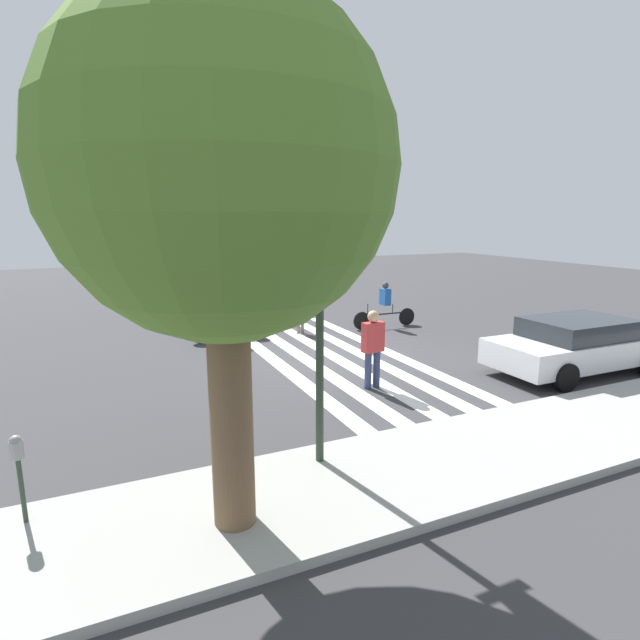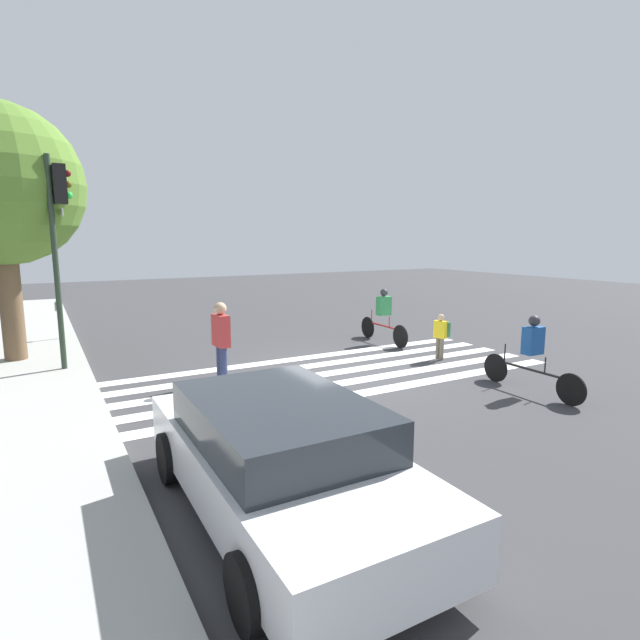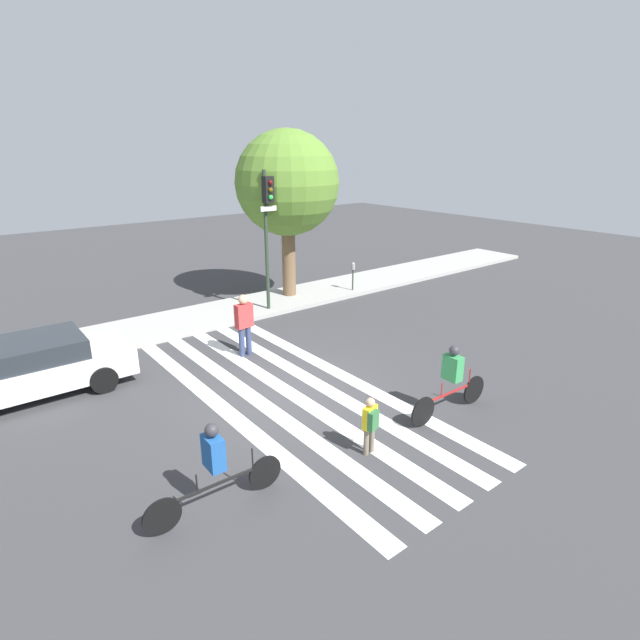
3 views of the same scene
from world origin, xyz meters
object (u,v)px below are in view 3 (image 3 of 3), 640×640
(traffic_light, at_px, (267,216))
(cyclist_mid_street, at_px, (215,464))
(pedestrian_adult_tall_backpack, at_px, (244,322))
(pedestrian_adult_blue_shirt, at_px, (370,422))
(car_parked_far_curb, at_px, (28,367))
(parking_meter, at_px, (353,270))
(street_tree, at_px, (287,184))
(cyclist_far_lane, at_px, (452,378))

(traffic_light, distance_m, cyclist_mid_street, 10.34)
(traffic_light, xyz_separation_m, pedestrian_adult_tall_backpack, (-2.59, -2.73, -2.39))
(pedestrian_adult_blue_shirt, distance_m, car_parked_far_curb, 8.10)
(pedestrian_adult_tall_backpack, height_order, car_parked_far_curb, pedestrian_adult_tall_backpack)
(car_parked_far_curb, bearing_deg, parking_meter, 8.94)
(traffic_light, relative_size, pedestrian_adult_tall_backpack, 2.74)
(street_tree, distance_m, car_parked_far_curb, 10.35)
(pedestrian_adult_blue_shirt, bearing_deg, car_parked_far_curb, 109.78)
(street_tree, relative_size, pedestrian_adult_blue_shirt, 5.25)
(parking_meter, relative_size, pedestrian_adult_blue_shirt, 1.08)
(pedestrian_adult_tall_backpack, relative_size, pedestrian_adult_blue_shirt, 1.50)
(pedestrian_adult_tall_backpack, bearing_deg, parking_meter, 18.27)
(street_tree, height_order, car_parked_far_curb, street_tree)
(parking_meter, xyz_separation_m, pedestrian_adult_blue_shirt, (-7.05, -8.39, -0.26))
(cyclist_far_lane, bearing_deg, cyclist_mid_street, 177.83)
(pedestrian_adult_blue_shirt, height_order, car_parked_far_curb, car_parked_far_curb)
(traffic_light, relative_size, parking_meter, 3.84)
(cyclist_mid_street, relative_size, car_parked_far_curb, 0.53)
(pedestrian_adult_tall_backpack, relative_size, cyclist_mid_street, 0.74)
(traffic_light, height_order, pedestrian_adult_tall_backpack, traffic_light)
(traffic_light, bearing_deg, pedestrian_adult_tall_backpack, -133.48)
(traffic_light, height_order, pedestrian_adult_blue_shirt, traffic_light)
(pedestrian_adult_blue_shirt, distance_m, cyclist_far_lane, 2.42)
(pedestrian_adult_tall_backpack, bearing_deg, street_tree, 37.64)
(traffic_light, height_order, parking_meter, traffic_light)
(traffic_light, height_order, cyclist_far_lane, traffic_light)
(street_tree, relative_size, cyclist_far_lane, 2.64)
(traffic_light, height_order, street_tree, street_tree)
(traffic_light, distance_m, parking_meter, 4.61)
(traffic_light, bearing_deg, parking_meter, 0.87)
(traffic_light, xyz_separation_m, car_parked_far_curb, (-7.74, -1.67, -2.69))
(car_parked_far_curb, bearing_deg, traffic_light, 12.66)
(traffic_light, distance_m, pedestrian_adult_blue_shirt, 9.31)
(street_tree, relative_size, cyclist_mid_street, 2.57)
(car_parked_far_curb, bearing_deg, street_tree, 17.07)
(street_tree, relative_size, car_parked_far_curb, 1.37)
(cyclist_mid_street, distance_m, cyclist_far_lane, 5.41)
(pedestrian_adult_blue_shirt, height_order, cyclist_mid_street, cyclist_mid_street)
(parking_meter, height_order, cyclist_far_lane, cyclist_far_lane)
(parking_meter, height_order, cyclist_mid_street, cyclist_mid_street)
(pedestrian_adult_tall_backpack, bearing_deg, car_parked_far_curb, 163.35)
(traffic_light, bearing_deg, car_parked_far_curb, -167.85)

